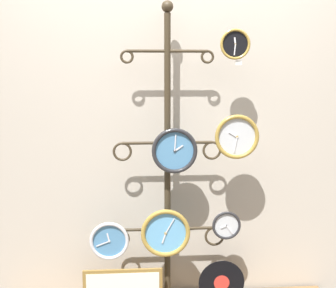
{
  "coord_description": "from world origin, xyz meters",
  "views": [
    {
      "loc": [
        -0.22,
        -2.55,
        1.62
      ],
      "look_at": [
        0.0,
        0.36,
        1.14
      ],
      "focal_mm": 50.0,
      "sensor_mm": 36.0,
      "label": 1
    }
  ],
  "objects_px": {
    "clock_top_right": "(235,44)",
    "clock_bottom_left": "(109,241)",
    "clock_bottom_center": "(166,233)",
    "clock_bottom_right": "(226,225)",
    "vinyl_record": "(222,283)",
    "clock_middle_right": "(237,137)",
    "display_stand": "(167,207)",
    "clock_middle_center": "(175,151)"
  },
  "relations": [
    {
      "from": "display_stand",
      "to": "vinyl_record",
      "type": "distance_m",
      "value": 0.62
    },
    {
      "from": "clock_bottom_right",
      "to": "display_stand",
      "type": "bearing_deg",
      "value": 168.79
    },
    {
      "from": "clock_bottom_center",
      "to": "clock_bottom_right",
      "type": "relative_size",
      "value": 1.68
    },
    {
      "from": "display_stand",
      "to": "clock_bottom_left",
      "type": "distance_m",
      "value": 0.43
    },
    {
      "from": "clock_middle_right",
      "to": "clock_bottom_center",
      "type": "distance_m",
      "value": 0.77
    },
    {
      "from": "vinyl_record",
      "to": "display_stand",
      "type": "bearing_deg",
      "value": 165.12
    },
    {
      "from": "clock_top_right",
      "to": "clock_bottom_left",
      "type": "distance_m",
      "value": 1.46
    },
    {
      "from": "display_stand",
      "to": "clock_bottom_right",
      "type": "bearing_deg",
      "value": -11.21
    },
    {
      "from": "display_stand",
      "to": "clock_bottom_center",
      "type": "bearing_deg",
      "value": -101.29
    },
    {
      "from": "clock_middle_center",
      "to": "clock_middle_right",
      "type": "relative_size",
      "value": 1.03
    },
    {
      "from": "display_stand",
      "to": "clock_middle_center",
      "type": "distance_m",
      "value": 0.4
    },
    {
      "from": "display_stand",
      "to": "clock_middle_center",
      "type": "xyz_separation_m",
      "value": [
        0.04,
        -0.08,
        0.39
      ]
    },
    {
      "from": "clock_middle_center",
      "to": "clock_bottom_right",
      "type": "distance_m",
      "value": 0.61
    },
    {
      "from": "clock_top_right",
      "to": "vinyl_record",
      "type": "bearing_deg",
      "value": 177.52
    },
    {
      "from": "display_stand",
      "to": "clock_middle_right",
      "type": "relative_size",
      "value": 7.19
    },
    {
      "from": "display_stand",
      "to": "clock_middle_center",
      "type": "relative_size",
      "value": 7.01
    },
    {
      "from": "clock_top_right",
      "to": "clock_bottom_left",
      "type": "xyz_separation_m",
      "value": [
        -0.79,
        -0.01,
        -1.23
      ]
    },
    {
      "from": "clock_middle_center",
      "to": "clock_middle_right",
      "type": "height_order",
      "value": "clock_middle_right"
    },
    {
      "from": "display_stand",
      "to": "clock_bottom_center",
      "type": "distance_m",
      "value": 0.17
    },
    {
      "from": "clock_bottom_right",
      "to": "vinyl_record",
      "type": "xyz_separation_m",
      "value": [
        -0.03,
        -0.02,
        -0.39
      ]
    },
    {
      "from": "display_stand",
      "to": "clock_middle_center",
      "type": "height_order",
      "value": "display_stand"
    },
    {
      "from": "clock_bottom_left",
      "to": "clock_bottom_right",
      "type": "xyz_separation_m",
      "value": [
        0.76,
        0.03,
        0.07
      ]
    },
    {
      "from": "clock_top_right",
      "to": "clock_bottom_center",
      "type": "distance_m",
      "value": 1.27
    },
    {
      "from": "clock_top_right",
      "to": "clock_middle_right",
      "type": "xyz_separation_m",
      "value": [
        0.02,
        -0.0,
        -0.57
      ]
    },
    {
      "from": "clock_bottom_right",
      "to": "vinyl_record",
      "type": "bearing_deg",
      "value": -146.35
    },
    {
      "from": "clock_middle_center",
      "to": "clock_middle_right",
      "type": "xyz_separation_m",
      "value": [
        0.39,
        -0.02,
        0.09
      ]
    },
    {
      "from": "clock_top_right",
      "to": "clock_middle_right",
      "type": "relative_size",
      "value": 0.66
    },
    {
      "from": "clock_bottom_center",
      "to": "vinyl_record",
      "type": "distance_m",
      "value": 0.51
    },
    {
      "from": "clock_middle_center",
      "to": "clock_bottom_right",
      "type": "xyz_separation_m",
      "value": [
        0.34,
        0.01,
        -0.5
      ]
    },
    {
      "from": "clock_middle_right",
      "to": "clock_bottom_left",
      "type": "relative_size",
      "value": 1.12
    },
    {
      "from": "vinyl_record",
      "to": "clock_top_right",
      "type": "bearing_deg",
      "value": -2.48
    },
    {
      "from": "clock_middle_right",
      "to": "vinyl_record",
      "type": "height_order",
      "value": "clock_middle_right"
    },
    {
      "from": "clock_top_right",
      "to": "vinyl_record",
      "type": "distance_m",
      "value": 1.55
    },
    {
      "from": "clock_bottom_left",
      "to": "clock_bottom_right",
      "type": "bearing_deg",
      "value": 2.08
    },
    {
      "from": "clock_bottom_left",
      "to": "vinyl_record",
      "type": "bearing_deg",
      "value": 0.72
    },
    {
      "from": "clock_middle_right",
      "to": "clock_bottom_left",
      "type": "bearing_deg",
      "value": -179.81
    },
    {
      "from": "clock_bottom_left",
      "to": "display_stand",
      "type": "bearing_deg",
      "value": 15.16
    },
    {
      "from": "clock_bottom_center",
      "to": "clock_bottom_right",
      "type": "xyz_separation_m",
      "value": [
        0.4,
        0.02,
        0.03
      ]
    },
    {
      "from": "clock_bottom_center",
      "to": "vinyl_record",
      "type": "relative_size",
      "value": 1.04
    },
    {
      "from": "clock_bottom_center",
      "to": "clock_bottom_left",
      "type": "bearing_deg",
      "value": -179.04
    },
    {
      "from": "clock_bottom_right",
      "to": "vinyl_record",
      "type": "distance_m",
      "value": 0.39
    },
    {
      "from": "clock_bottom_right",
      "to": "clock_bottom_center",
      "type": "bearing_deg",
      "value": -176.92
    }
  ]
}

